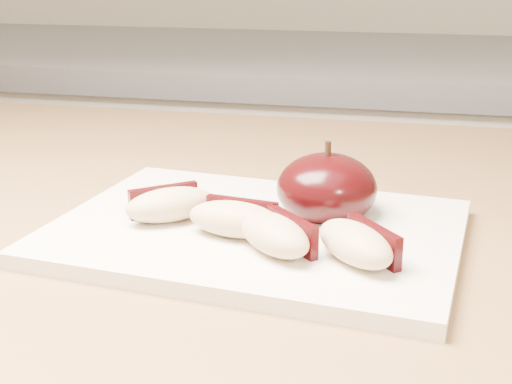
# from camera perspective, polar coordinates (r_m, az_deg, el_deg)

# --- Properties ---
(back_cabinet) EXTENTS (2.40, 0.62, 0.94)m
(back_cabinet) POSITION_cam_1_polar(r_m,az_deg,el_deg) (1.42, 5.45, -7.85)
(back_cabinet) COLOR silver
(back_cabinet) RESTS_ON ground
(cutting_board) EXTENTS (0.31, 0.24, 0.01)m
(cutting_board) POSITION_cam_1_polar(r_m,az_deg,el_deg) (0.52, 0.00, -3.22)
(cutting_board) COLOR white
(cutting_board) RESTS_ON island_counter
(apple_half) EXTENTS (0.08, 0.08, 0.06)m
(apple_half) POSITION_cam_1_polar(r_m,az_deg,el_deg) (0.54, 5.67, 0.27)
(apple_half) COLOR black
(apple_half) RESTS_ON cutting_board
(apple_wedge_a) EXTENTS (0.07, 0.07, 0.02)m
(apple_wedge_a) POSITION_cam_1_polar(r_m,az_deg,el_deg) (0.53, -6.95, -0.96)
(apple_wedge_a) COLOR #D9BA89
(apple_wedge_a) RESTS_ON cutting_board
(apple_wedge_b) EXTENTS (0.07, 0.04, 0.02)m
(apple_wedge_b) POSITION_cam_1_polar(r_m,az_deg,el_deg) (0.50, -1.67, -2.13)
(apple_wedge_b) COLOR #D9BA89
(apple_wedge_b) RESTS_ON cutting_board
(apple_wedge_c) EXTENTS (0.07, 0.07, 0.02)m
(apple_wedge_c) POSITION_cam_1_polar(r_m,az_deg,el_deg) (0.47, 1.61, -3.37)
(apple_wedge_c) COLOR #D9BA89
(apple_wedge_c) RESTS_ON cutting_board
(apple_wedge_d) EXTENTS (0.07, 0.07, 0.02)m
(apple_wedge_d) POSITION_cam_1_polar(r_m,az_deg,el_deg) (0.46, 8.10, -4.07)
(apple_wedge_d) COLOR #D9BA89
(apple_wedge_d) RESTS_ON cutting_board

